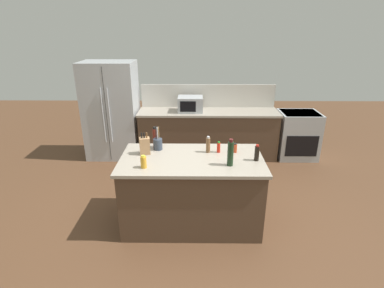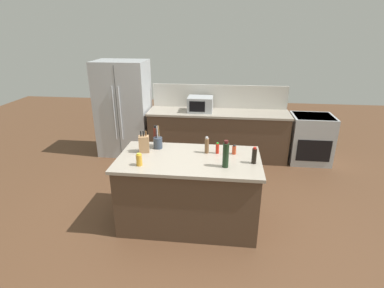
{
  "view_description": "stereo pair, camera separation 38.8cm",
  "coord_description": "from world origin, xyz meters",
  "px_view_note": "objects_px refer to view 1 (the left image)",
  "views": [
    {
      "loc": [
        0.04,
        -3.42,
        2.49
      ],
      "look_at": [
        0.0,
        0.35,
        0.99
      ],
      "focal_mm": 28.0,
      "sensor_mm": 36.0,
      "label": 1
    },
    {
      "loc": [
        0.43,
        -3.4,
        2.49
      ],
      "look_at": [
        0.0,
        0.35,
        0.99
      ],
      "focal_mm": 28.0,
      "sensor_mm": 36.0,
      "label": 2
    }
  ],
  "objects_px": {
    "utensil_crock": "(158,144)",
    "vinegar_bottle": "(155,138)",
    "pepper_grinder": "(208,145)",
    "knife_block": "(145,146)",
    "soy_sauce_bottle": "(257,153)",
    "hot_sauce_bottle": "(219,147)",
    "wine_bottle": "(230,153)",
    "refrigerator": "(112,111)",
    "microwave": "(190,104)",
    "spice_jar_paprika": "(235,148)",
    "honey_jar": "(144,162)",
    "range_oven": "(297,135)"
  },
  "relations": [
    {
      "from": "utensil_crock",
      "to": "vinegar_bottle",
      "type": "xyz_separation_m",
      "value": [
        -0.05,
        0.09,
        0.05
      ]
    },
    {
      "from": "pepper_grinder",
      "to": "knife_block",
      "type": "bearing_deg",
      "value": -175.73
    },
    {
      "from": "soy_sauce_bottle",
      "to": "pepper_grinder",
      "type": "bearing_deg",
      "value": 156.84
    },
    {
      "from": "knife_block",
      "to": "pepper_grinder",
      "type": "height_order",
      "value": "knife_block"
    },
    {
      "from": "hot_sauce_bottle",
      "to": "wine_bottle",
      "type": "bearing_deg",
      "value": -74.6
    },
    {
      "from": "knife_block",
      "to": "vinegar_bottle",
      "type": "xyz_separation_m",
      "value": [
        0.1,
        0.24,
        0.02
      ]
    },
    {
      "from": "refrigerator",
      "to": "microwave",
      "type": "relative_size",
      "value": 3.96
    },
    {
      "from": "wine_bottle",
      "to": "microwave",
      "type": "bearing_deg",
      "value": 101.93
    },
    {
      "from": "pepper_grinder",
      "to": "wine_bottle",
      "type": "distance_m",
      "value": 0.46
    },
    {
      "from": "hot_sauce_bottle",
      "to": "vinegar_bottle",
      "type": "distance_m",
      "value": 0.87
    },
    {
      "from": "utensil_crock",
      "to": "spice_jar_paprika",
      "type": "bearing_deg",
      "value": -4.96
    },
    {
      "from": "hot_sauce_bottle",
      "to": "vinegar_bottle",
      "type": "relative_size",
      "value": 0.51
    },
    {
      "from": "honey_jar",
      "to": "soy_sauce_bottle",
      "type": "bearing_deg",
      "value": 9.0
    },
    {
      "from": "honey_jar",
      "to": "wine_bottle",
      "type": "bearing_deg",
      "value": 4.19
    },
    {
      "from": "soy_sauce_bottle",
      "to": "knife_block",
      "type": "bearing_deg",
      "value": 172.29
    },
    {
      "from": "microwave",
      "to": "honey_jar",
      "type": "distance_m",
      "value": 2.53
    },
    {
      "from": "microwave",
      "to": "honey_jar",
      "type": "relative_size",
      "value": 3.06
    },
    {
      "from": "vinegar_bottle",
      "to": "range_oven",
      "type": "bearing_deg",
      "value": 35.38
    },
    {
      "from": "knife_block",
      "to": "utensil_crock",
      "type": "relative_size",
      "value": 0.91
    },
    {
      "from": "pepper_grinder",
      "to": "wine_bottle",
      "type": "height_order",
      "value": "wine_bottle"
    },
    {
      "from": "range_oven",
      "to": "knife_block",
      "type": "relative_size",
      "value": 3.17
    },
    {
      "from": "microwave",
      "to": "utensil_crock",
      "type": "relative_size",
      "value": 1.48
    },
    {
      "from": "hot_sauce_bottle",
      "to": "utensil_crock",
      "type": "bearing_deg",
      "value": 173.51
    },
    {
      "from": "refrigerator",
      "to": "honey_jar",
      "type": "xyz_separation_m",
      "value": [
        1.04,
        -2.53,
        0.08
      ]
    },
    {
      "from": "microwave",
      "to": "soy_sauce_bottle",
      "type": "bearing_deg",
      "value": -69.46
    },
    {
      "from": "microwave",
      "to": "vinegar_bottle",
      "type": "height_order",
      "value": "vinegar_bottle"
    },
    {
      "from": "microwave",
      "to": "hot_sauce_bottle",
      "type": "height_order",
      "value": "microwave"
    },
    {
      "from": "refrigerator",
      "to": "utensil_crock",
      "type": "xyz_separation_m",
      "value": [
        1.14,
        -1.97,
        0.09
      ]
    },
    {
      "from": "wine_bottle",
      "to": "knife_block",
      "type": "bearing_deg",
      "value": 162.74
    },
    {
      "from": "pepper_grinder",
      "to": "hot_sauce_bottle",
      "type": "xyz_separation_m",
      "value": [
        0.14,
        0.0,
        -0.03
      ]
    },
    {
      "from": "hot_sauce_bottle",
      "to": "pepper_grinder",
      "type": "bearing_deg",
      "value": -179.9
    },
    {
      "from": "vinegar_bottle",
      "to": "spice_jar_paprika",
      "type": "bearing_deg",
      "value": -9.36
    },
    {
      "from": "range_oven",
      "to": "pepper_grinder",
      "type": "distance_m",
      "value": 2.8
    },
    {
      "from": "honey_jar",
      "to": "microwave",
      "type": "bearing_deg",
      "value": 78.45
    },
    {
      "from": "knife_block",
      "to": "hot_sauce_bottle",
      "type": "xyz_separation_m",
      "value": [
        0.95,
        0.06,
        -0.04
      ]
    },
    {
      "from": "microwave",
      "to": "hot_sauce_bottle",
      "type": "xyz_separation_m",
      "value": [
        0.4,
        -2.01,
        -0.07
      ]
    },
    {
      "from": "wine_bottle",
      "to": "range_oven",
      "type": "bearing_deg",
      "value": 56.0
    },
    {
      "from": "hot_sauce_bottle",
      "to": "spice_jar_paprika",
      "type": "height_order",
      "value": "hot_sauce_bottle"
    },
    {
      "from": "refrigerator",
      "to": "wine_bottle",
      "type": "distance_m",
      "value": 3.2
    },
    {
      "from": "utensil_crock",
      "to": "soy_sauce_bottle",
      "type": "height_order",
      "value": "utensil_crock"
    },
    {
      "from": "vinegar_bottle",
      "to": "wine_bottle",
      "type": "relative_size",
      "value": 0.87
    },
    {
      "from": "range_oven",
      "to": "knife_block",
      "type": "distance_m",
      "value": 3.44
    },
    {
      "from": "refrigerator",
      "to": "knife_block",
      "type": "relative_size",
      "value": 6.45
    },
    {
      "from": "range_oven",
      "to": "honey_jar",
      "type": "xyz_separation_m",
      "value": [
        -2.63,
        -2.48,
        0.55
      ]
    },
    {
      "from": "refrigerator",
      "to": "wine_bottle",
      "type": "xyz_separation_m",
      "value": [
        2.05,
        -2.45,
        0.16
      ]
    },
    {
      "from": "vinegar_bottle",
      "to": "soy_sauce_bottle",
      "type": "xyz_separation_m",
      "value": [
        1.3,
        -0.43,
        -0.04
      ]
    },
    {
      "from": "hot_sauce_bottle",
      "to": "spice_jar_paprika",
      "type": "distance_m",
      "value": 0.22
    },
    {
      "from": "honey_jar",
      "to": "refrigerator",
      "type": "bearing_deg",
      "value": 112.33
    },
    {
      "from": "refrigerator",
      "to": "honey_jar",
      "type": "height_order",
      "value": "refrigerator"
    },
    {
      "from": "hot_sauce_bottle",
      "to": "honey_jar",
      "type": "height_order",
      "value": "honey_jar"
    }
  ]
}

